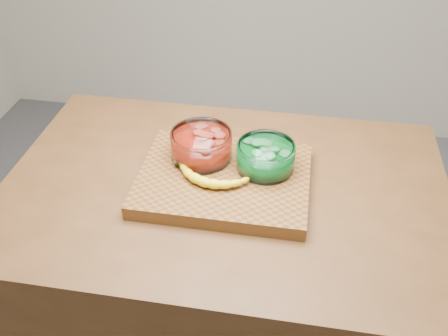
# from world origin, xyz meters

# --- Properties ---
(counter) EXTENTS (1.20, 0.80, 0.90)m
(counter) POSITION_xyz_m (0.00, 0.00, 0.45)
(counter) COLOR #503018
(counter) RESTS_ON ground
(cutting_board) EXTENTS (0.45, 0.35, 0.04)m
(cutting_board) POSITION_xyz_m (0.00, 0.00, 0.92)
(cutting_board) COLOR brown
(cutting_board) RESTS_ON counter
(bowl_red) EXTENTS (0.17, 0.17, 0.08)m
(bowl_red) POSITION_xyz_m (-0.07, 0.07, 0.98)
(bowl_red) COLOR white
(bowl_red) RESTS_ON cutting_board
(bowl_green) EXTENTS (0.15, 0.15, 0.07)m
(bowl_green) POSITION_xyz_m (0.10, 0.05, 0.98)
(bowl_green) COLOR white
(bowl_green) RESTS_ON cutting_board
(banana) EXTENTS (0.23, 0.13, 0.03)m
(banana) POSITION_xyz_m (-0.03, -0.03, 0.96)
(banana) COLOR yellow
(banana) RESTS_ON cutting_board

